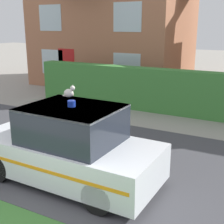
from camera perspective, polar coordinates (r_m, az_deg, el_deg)
name	(u,v)px	position (r m, az deg, el deg)	size (l,w,h in m)	color
road_strip	(100,157)	(8.21, -2.14, -8.18)	(28.00, 5.44, 0.01)	#424247
garden_hedge	(163,91)	(12.20, 9.36, 3.81)	(11.23, 0.59, 1.69)	#3D7F38
police_car	(69,147)	(6.83, -7.92, -6.34)	(4.12, 1.84, 1.82)	black
cat	(70,92)	(6.71, -7.77, 3.59)	(0.32, 0.21, 0.27)	silver
house_left	(114,17)	(18.21, 0.36, 17.04)	(8.40, 6.00, 7.28)	#A86B4C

